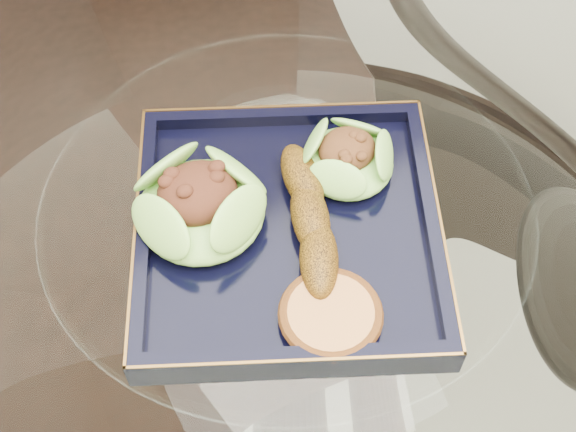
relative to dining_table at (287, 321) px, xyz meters
name	(u,v)px	position (x,y,z in m)	size (l,w,h in m)	color
dining_table	(287,321)	(0.00, 0.00, 0.00)	(1.13, 1.13, 0.77)	white
dining_chair	(186,111)	(0.04, 0.42, -0.10)	(0.49, 0.49, 0.89)	black
navy_plate	(288,235)	(0.00, 0.00, 0.17)	(0.27, 0.27, 0.02)	black
lettuce_wrap_left	(200,207)	(-0.06, 0.04, 0.20)	(0.11, 0.11, 0.04)	#5EA32F
lettuce_wrap_right	(348,160)	(0.08, 0.03, 0.20)	(0.09, 0.09, 0.03)	#4A8C28
roasted_plantain	(310,217)	(0.02, -0.01, 0.20)	(0.16, 0.03, 0.03)	brown
crumb_patty	(331,315)	(-0.01, -0.10, 0.19)	(0.08, 0.08, 0.01)	#BC773E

